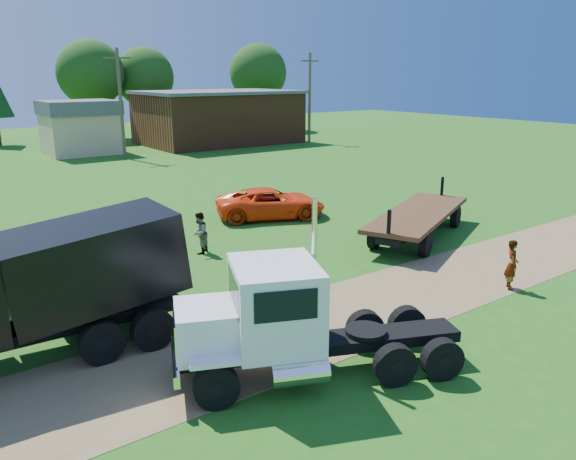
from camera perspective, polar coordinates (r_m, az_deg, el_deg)
ground at (r=17.44m, az=6.83°, el=-8.12°), size 140.00×140.00×0.00m
dirt_track at (r=17.43m, az=6.83°, el=-8.11°), size 120.00×4.20×0.01m
white_semi_tractor at (r=13.20m, az=-0.93°, el=-9.26°), size 7.02×4.66×4.21m
black_dump_truck at (r=15.14m, az=-24.70°, el=-5.29°), size 8.27×2.79×3.56m
orange_pickup at (r=28.00m, az=-1.78°, el=2.75°), size 5.94×4.39×1.50m
flatbed_trailer at (r=25.26m, az=13.09°, el=1.24°), size 8.36×5.57×2.07m
spectator_a at (r=20.12m, az=21.78°, el=-3.29°), size 0.73×0.73×1.71m
spectator_b at (r=22.66m, az=-8.97°, el=-0.31°), size 1.04×1.01×1.68m
brick_building at (r=59.32m, az=-7.08°, el=11.33°), size 15.40×10.40×5.30m
tan_shed at (r=53.88m, az=-20.33°, el=9.82°), size 6.20×5.40×4.70m
utility_poles at (r=49.61m, az=-16.63°, el=12.37°), size 42.20×0.28×9.00m
tree_row at (r=63.51m, az=-24.19°, el=14.15°), size 60.12×10.03×10.90m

